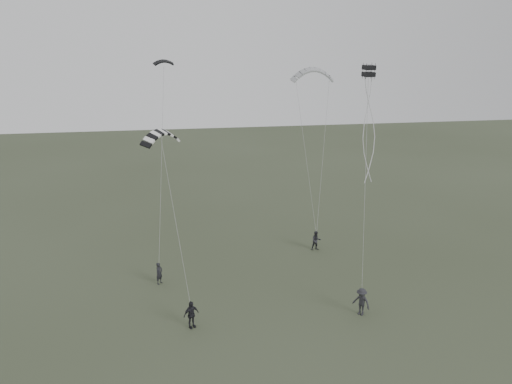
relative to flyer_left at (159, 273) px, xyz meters
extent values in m
plane|color=#38402B|center=(6.01, -4.53, -0.81)|extent=(140.00, 140.00, 0.00)
imported|color=black|center=(0.00, 0.00, 0.00)|extent=(0.68, 0.70, 1.62)
imported|color=#26262B|center=(12.90, 3.97, 0.02)|extent=(0.83, 0.66, 1.66)
imported|color=black|center=(2.04, -6.18, 0.07)|extent=(1.12, 0.88, 1.77)
imported|color=#252529|center=(12.87, -6.50, 0.11)|extent=(1.29, 1.36, 1.85)
camera|label=1|loc=(1.49, -33.44, 16.23)|focal=35.00mm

